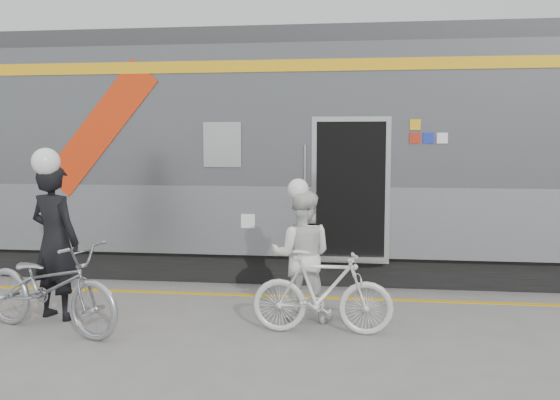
% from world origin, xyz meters
% --- Properties ---
extents(ground, '(90.00, 90.00, 0.00)m').
position_xyz_m(ground, '(0.00, 0.00, 0.00)').
color(ground, slate).
rests_on(ground, ground).
extents(train, '(24.00, 3.17, 4.10)m').
position_xyz_m(train, '(-0.82, 4.19, 2.05)').
color(train, black).
rests_on(train, ground).
extents(safety_strip, '(24.00, 0.12, 0.01)m').
position_xyz_m(safety_strip, '(0.00, 2.15, 0.00)').
color(safety_strip, gold).
rests_on(safety_strip, ground).
extents(man, '(0.85, 0.69, 2.03)m').
position_xyz_m(man, '(-2.42, 0.73, 1.01)').
color(man, black).
rests_on(man, ground).
extents(bicycle_left, '(2.25, 1.38, 1.12)m').
position_xyz_m(bicycle_left, '(-2.22, 0.18, 0.56)').
color(bicycle_left, '#9C9EA3').
rests_on(bicycle_left, ground).
extents(woman, '(0.82, 0.64, 1.68)m').
position_xyz_m(woman, '(0.76, 1.06, 0.84)').
color(woman, silver).
rests_on(woman, ground).
extents(bicycle_right, '(1.69, 0.48, 1.02)m').
position_xyz_m(bicycle_right, '(1.06, 0.51, 0.51)').
color(bicycle_right, silver).
rests_on(bicycle_right, ground).
extents(helmet_man, '(0.35, 0.35, 0.35)m').
position_xyz_m(helmet_man, '(-2.42, 0.73, 2.20)').
color(helmet_man, white).
rests_on(helmet_man, man).
extents(helmet_woman, '(0.27, 0.27, 0.27)m').
position_xyz_m(helmet_woman, '(0.76, 1.06, 1.81)').
color(helmet_woman, white).
rests_on(helmet_woman, woman).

